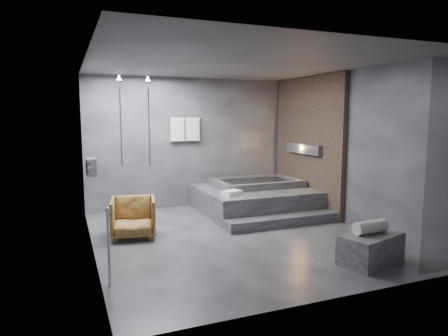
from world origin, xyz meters
name	(u,v)px	position (x,y,z in m)	size (l,w,h in m)	color
room	(252,131)	(0.40, 0.24, 1.73)	(5.00, 5.04, 2.82)	#2A292C
tub_deck	(254,200)	(1.05, 1.45, 0.25)	(2.20, 2.00, 0.50)	#2E2E30
tub_step	(283,221)	(1.05, 0.27, 0.09)	(2.20, 0.36, 0.18)	#2E2E30
concrete_bench	(371,248)	(1.21, -1.80, 0.20)	(0.89, 0.49, 0.40)	#373739
driftwood_chair	(133,217)	(-1.58, 0.60, 0.33)	(0.70, 0.72, 0.66)	#4F3313
rolled_towel	(370,227)	(1.21, -1.77, 0.49)	(0.18, 0.18, 0.49)	silver
deck_towel	(232,193)	(0.32, 0.91, 0.54)	(0.33, 0.25, 0.09)	white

